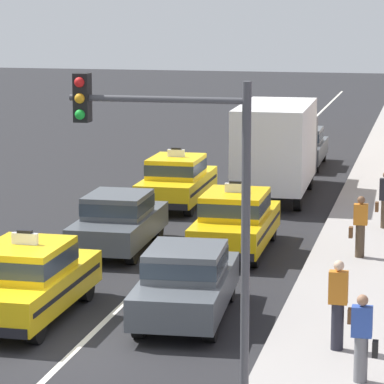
% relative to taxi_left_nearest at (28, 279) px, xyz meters
% --- Properties ---
extents(ground_plane, '(160.00, 160.00, 0.00)m').
position_rel_taxi_left_nearest_xyz_m(ground_plane, '(1.63, -1.69, -0.88)').
color(ground_plane, '#232326').
extents(lane_stripe_left_right, '(0.14, 80.00, 0.01)m').
position_rel_taxi_left_nearest_xyz_m(lane_stripe_left_right, '(1.63, 18.31, -0.87)').
color(lane_stripe_left_right, silver).
rests_on(lane_stripe_left_right, ground).
extents(taxi_left_nearest, '(1.82, 4.56, 1.96)m').
position_rel_taxi_left_nearest_xyz_m(taxi_left_nearest, '(0.00, 0.00, 0.00)').
color(taxi_left_nearest, black).
rests_on(taxi_left_nearest, ground).
extents(sedan_left_second, '(1.86, 4.34, 1.58)m').
position_rel_taxi_left_nearest_xyz_m(sedan_left_second, '(0.06, 6.40, -0.03)').
color(sedan_left_second, black).
rests_on(sedan_left_second, ground).
extents(taxi_left_third, '(1.86, 4.57, 1.96)m').
position_rel_taxi_left_nearest_xyz_m(taxi_left_third, '(0.13, 12.77, 0.00)').
color(taxi_left_third, black).
rests_on(taxi_left_third, ground).
extents(sedan_right_nearest, '(2.04, 4.41, 1.58)m').
position_rel_taxi_left_nearest_xyz_m(sedan_right_nearest, '(3.27, 0.76, -0.03)').
color(sedan_right_nearest, black).
rests_on(sedan_right_nearest, ground).
extents(taxi_right_second, '(1.86, 4.58, 1.96)m').
position_rel_taxi_left_nearest_xyz_m(taxi_right_second, '(3.18, 6.91, 0.00)').
color(taxi_right_second, black).
rests_on(taxi_right_second, ground).
extents(box_truck_right_third, '(2.43, 7.01, 3.27)m').
position_rel_taxi_left_nearest_xyz_m(box_truck_right_third, '(3.09, 15.26, 0.90)').
color(box_truck_right_third, black).
rests_on(box_truck_right_third, ground).
extents(sedan_right_fourth, '(1.81, 4.32, 1.58)m').
position_rel_taxi_left_nearest_xyz_m(sedan_right_fourth, '(3.09, 22.07, -0.03)').
color(sedan_right_fourth, black).
rests_on(sedan_right_fourth, ground).
extents(pedestrian_by_storefront, '(0.47, 0.24, 1.60)m').
position_rel_taxi_left_nearest_xyz_m(pedestrian_by_storefront, '(6.51, 6.50, 0.07)').
color(pedestrian_by_storefront, '#473828').
rests_on(pedestrian_by_storefront, sidewalk_curb).
extents(pedestrian_trailing, '(0.47, 0.24, 1.57)m').
position_rel_taxi_left_nearest_xyz_m(pedestrian_trailing, '(7.18, -2.58, 0.05)').
color(pedestrian_trailing, slate).
rests_on(pedestrian_trailing, sidewalk_curb).
extents(pedestrian_far_corner, '(0.47, 0.24, 1.74)m').
position_rel_taxi_left_nearest_xyz_m(pedestrian_far_corner, '(6.63, -0.96, 0.15)').
color(pedestrian_far_corner, '#23232D').
rests_on(pedestrian_far_corner, sidewalk_curb).
extents(traffic_light_pole, '(2.87, 0.33, 5.58)m').
position_rel_taxi_left_nearest_xyz_m(traffic_light_pole, '(4.52, -4.66, 2.94)').
color(traffic_light_pole, '#47474C').
rests_on(traffic_light_pole, ground).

